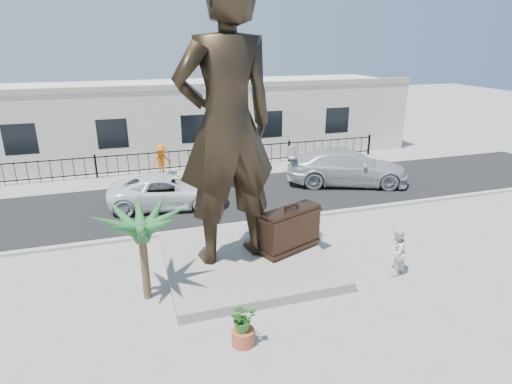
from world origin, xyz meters
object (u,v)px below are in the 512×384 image
Objects in this scene: statue at (226,126)px; car_white at (168,191)px; suitcase at (291,230)px; tourist at (396,252)px.

statue is 7.10m from car_white.
statue reaches higher than car_white.
suitcase is (2.05, -0.24, -3.55)m from statue.
suitcase reaches higher than car_white.
tourist reaches higher than car_white.
statue is 1.69× the size of car_white.
statue is at bearing -159.10° from car_white.
suitcase is 6.93m from car_white.
car_white is (-6.09, 8.03, -0.07)m from tourist.
suitcase is at bearing -142.77° from car_white.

